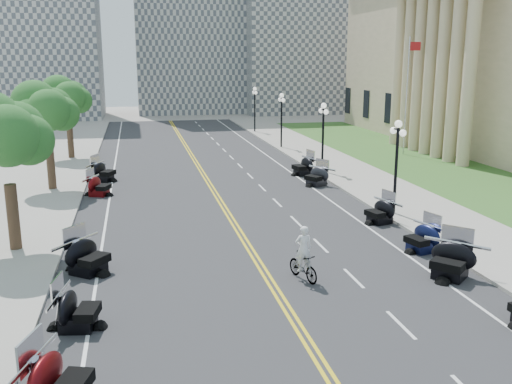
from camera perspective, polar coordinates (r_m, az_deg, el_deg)
ground at (r=25.04m, az=-0.53°, el=-5.87°), size 160.00×160.00×0.00m
road at (r=34.51m, az=-3.84°, el=-0.55°), size 16.00×90.00×0.01m
centerline_yellow_a at (r=34.49m, az=-4.04°, el=-0.54°), size 0.12×90.00×0.00m
centerline_yellow_b at (r=34.52m, az=-3.64°, el=-0.52°), size 0.12×90.00×0.00m
edge_line_north at (r=35.94m, az=6.31°, el=-0.03°), size 0.12×90.00×0.00m
edge_line_south at (r=34.23m, az=-14.50°, el=-1.05°), size 0.12×90.00×0.00m
lane_dash_4 at (r=18.97m, az=14.28°, el=-12.74°), size 0.12×2.00×0.00m
lane_dash_5 at (r=22.30m, az=9.74°, el=-8.48°), size 0.12×2.00×0.00m
lane_dash_6 at (r=25.83m, az=6.48°, el=-5.33°), size 0.12×2.00×0.00m
lane_dash_7 at (r=29.47m, az=4.03°, el=-2.93°), size 0.12×2.00×0.00m
lane_dash_8 at (r=33.20m, az=2.13°, el=-1.06°), size 0.12×2.00×0.00m
lane_dash_9 at (r=36.98m, az=0.63°, el=0.43°), size 0.12×2.00×0.00m
lane_dash_10 at (r=40.81m, az=-0.60°, el=1.64°), size 0.12×2.00×0.00m
lane_dash_11 at (r=44.66m, az=-1.62°, el=2.64°), size 0.12×2.00×0.00m
lane_dash_12 at (r=48.54m, az=-2.48°, el=3.48°), size 0.12×2.00×0.00m
lane_dash_13 at (r=52.44m, az=-3.21°, el=4.20°), size 0.12×2.00×0.00m
lane_dash_14 at (r=56.35m, az=-3.84°, el=4.82°), size 0.12×2.00×0.00m
lane_dash_15 at (r=60.27m, az=-4.39°, el=5.35°), size 0.12×2.00×0.00m
lane_dash_16 at (r=64.21m, az=-4.87°, el=5.82°), size 0.12×2.00×0.00m
lane_dash_17 at (r=68.15m, az=-5.30°, el=6.24°), size 0.12×2.00×0.00m
lane_dash_18 at (r=72.10m, az=-5.68°, el=6.61°), size 0.12×2.00×0.00m
lane_dash_19 at (r=76.05m, az=-6.02°, el=6.94°), size 0.12×2.00×0.00m
sidewalk_north at (r=37.40m, az=12.29°, el=0.36°), size 5.00×90.00×0.15m
sidewalk_south at (r=34.66m, az=-21.29°, el=-1.25°), size 5.00×90.00×0.15m
lawn at (r=47.50m, az=16.08°, el=2.81°), size 9.00×60.00×0.10m
distant_block_a at (r=86.36m, az=-21.67°, el=15.49°), size 18.00×14.00×26.00m
distant_block_b at (r=91.86m, az=-6.86°, el=17.35°), size 16.00×12.00×30.00m
distant_block_c at (r=92.19m, az=5.00°, el=14.88°), size 20.00×14.00×22.00m
street_lamp_2 at (r=30.78m, az=13.83°, el=2.36°), size 0.50×1.20×4.90m
street_lamp_3 at (r=41.76m, az=6.70°, el=5.42°), size 0.50×1.20×4.90m
street_lamp_4 at (r=53.19m, az=2.56°, el=7.15°), size 0.50×1.20×4.90m
street_lamp_5 at (r=64.82m, az=-0.13°, el=8.24°), size 0.50×1.20×4.90m
flagpole at (r=50.67m, az=14.82°, el=9.16°), size 1.10×0.20×10.00m
tree_2 at (r=25.97m, az=-23.75°, el=4.49°), size 4.80×4.80×9.20m
tree_3 at (r=37.73m, az=-20.20°, el=7.17°), size 4.80×4.80×9.20m
tree_4 at (r=49.60m, az=-18.33°, el=8.56°), size 4.80×4.80×9.20m
motorcycle_n_4 at (r=23.00m, az=18.90°, el=-6.35°), size 3.09×3.09×1.53m
motorcycle_n_5 at (r=25.74m, az=16.27°, el=-4.32°), size 2.35×2.35×1.33m
motorcycle_n_6 at (r=29.61m, az=12.27°, el=-1.82°), size 2.33×2.33×1.33m
motorcycle_n_8 at (r=37.74m, az=6.06°, el=1.67°), size 2.71×2.71×1.39m
motorcycle_n_9 at (r=41.11m, az=4.74°, el=2.69°), size 2.46×2.46×1.45m
motorcycle_s_3 at (r=15.00m, az=-19.18°, el=-17.24°), size 2.72×2.72×1.51m
motorcycle_s_4 at (r=18.75m, az=-17.44°, el=-10.99°), size 2.29×2.29×1.37m
motorcycle_s_5 at (r=23.18m, az=-16.49°, el=-6.05°), size 3.03×3.03×1.51m
motorcycle_s_8 at (r=36.04m, az=-15.43°, el=0.68°), size 2.51×2.51×1.35m
motorcycle_s_9 at (r=40.24m, az=-15.02°, el=2.08°), size 2.81×2.81×1.48m
bicycle at (r=21.75m, az=4.73°, el=-7.44°), size 1.05×1.83×1.06m
cyclist_rider at (r=21.29m, az=4.80°, el=-3.86°), size 0.65×0.43×1.78m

